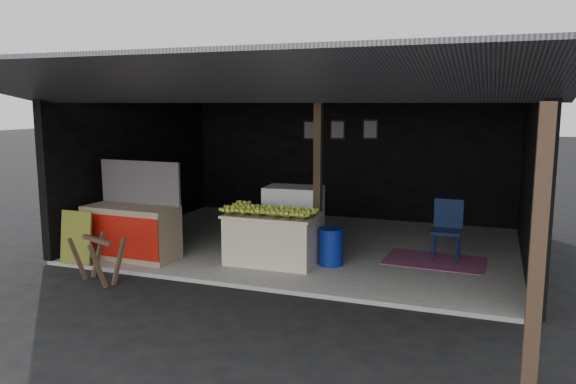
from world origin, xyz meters
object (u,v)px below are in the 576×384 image
at_px(banana_table, 273,238).
at_px(neighbor_stall, 132,229).
at_px(white_crate, 293,217).
at_px(water_barrel, 331,248).
at_px(sawhorse, 98,255).
at_px(plastic_chair, 447,224).

xyz_separation_m(banana_table, neighbor_stall, (-2.20, -0.50, 0.07)).
relative_size(white_crate, water_barrel, 1.95).
height_order(white_crate, sawhorse, white_crate).
bearing_deg(plastic_chair, sawhorse, -147.37).
bearing_deg(water_barrel, sawhorse, -147.67).
bearing_deg(sawhorse, plastic_chair, 52.34).
bearing_deg(white_crate, plastic_chair, -0.82).
xyz_separation_m(water_barrel, plastic_chair, (1.61, 0.94, 0.29)).
relative_size(sawhorse, water_barrel, 1.39).
relative_size(white_crate, neighbor_stall, 0.69).
xyz_separation_m(sawhorse, plastic_chair, (4.45, 2.74, 0.21)).
bearing_deg(white_crate, sawhorse, -131.27).
bearing_deg(plastic_chair, banana_table, -154.15).
bearing_deg(sawhorse, white_crate, 73.72).
relative_size(neighbor_stall, plastic_chair, 1.62).
relative_size(banana_table, water_barrel, 2.64).
distance_m(neighbor_stall, water_barrel, 3.15).
distance_m(banana_table, sawhorse, 2.53).
bearing_deg(banana_table, sawhorse, -142.22).
height_order(banana_table, water_barrel, banana_table).
height_order(neighbor_stall, plastic_chair, neighbor_stall).
bearing_deg(plastic_chair, white_crate, -175.53).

